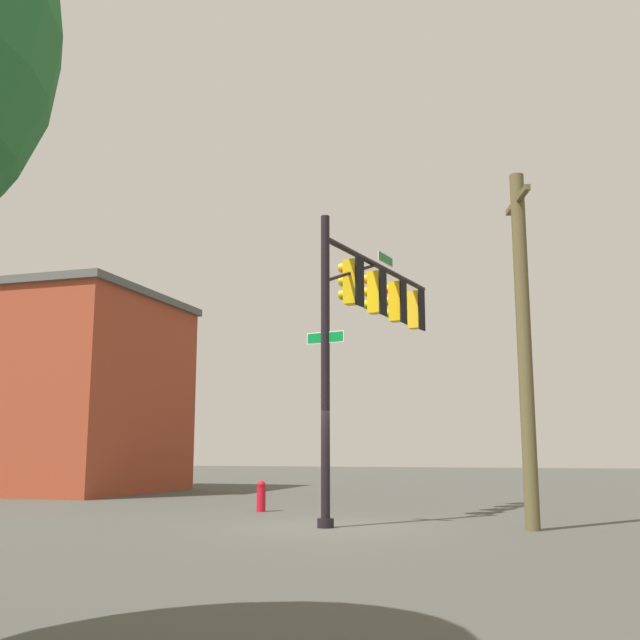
% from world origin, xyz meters
% --- Properties ---
extents(ground_plane, '(120.00, 120.00, 0.00)m').
position_xyz_m(ground_plane, '(0.00, 0.00, 0.00)').
color(ground_plane, '#484842').
extents(signal_pole_assembly, '(6.33, 1.84, 6.97)m').
position_xyz_m(signal_pole_assembly, '(2.51, -0.49, 5.17)').
color(signal_pole_assembly, black).
rests_on(signal_pole_assembly, ground_plane).
extents(utility_pole, '(1.76, 0.61, 7.74)m').
position_xyz_m(utility_pole, '(0.69, -4.28, 3.98)').
color(utility_pole, brown).
rests_on(utility_pole, ground_plane).
extents(fire_hydrant, '(0.33, 0.24, 0.83)m').
position_xyz_m(fire_hydrant, '(3.64, 2.91, 0.41)').
color(fire_hydrant, red).
rests_on(fire_hydrant, ground_plane).
extents(brick_building, '(8.30, 5.96, 7.92)m').
position_xyz_m(brick_building, '(10.25, 13.08, 3.97)').
color(brick_building, '#993D25').
rests_on(brick_building, ground_plane).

